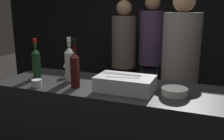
# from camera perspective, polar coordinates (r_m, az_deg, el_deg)

# --- Properties ---
(wall_back_chalkboard) EXTENTS (6.40, 0.06, 2.80)m
(wall_back_chalkboard) POSITION_cam_1_polar(r_m,az_deg,el_deg) (4.24, 12.44, 11.08)
(wall_back_chalkboard) COLOR black
(wall_back_chalkboard) RESTS_ON ground_plane
(ice_bin_with_bottles) EXTENTS (0.42, 0.26, 0.12)m
(ice_bin_with_bottles) POSITION_cam_1_polar(r_m,az_deg,el_deg) (1.83, 2.90, -2.90)
(ice_bin_with_bottles) COLOR silver
(ice_bin_with_bottles) RESTS_ON bar_counter
(bowl_white) EXTENTS (0.18, 0.18, 0.05)m
(bowl_white) POSITION_cam_1_polar(r_m,az_deg,el_deg) (1.80, 14.09, -4.76)
(bowl_white) COLOR silver
(bowl_white) RESTS_ON bar_counter
(wine_glass) EXTENTS (0.09, 0.09, 0.16)m
(wine_glass) POSITION_cam_1_polar(r_m,az_deg,el_deg) (2.25, -10.06, 1.60)
(wine_glass) COLOR silver
(wine_glass) RESTS_ON bar_counter
(candle_votive) EXTENTS (0.08, 0.08, 0.06)m
(candle_votive) POSITION_cam_1_polar(r_m,az_deg,el_deg) (2.01, -16.84, -2.89)
(candle_votive) COLOR silver
(candle_votive) RESTS_ON bar_counter
(red_wine_bottle_burgundy) EXTENTS (0.07, 0.07, 0.34)m
(red_wine_bottle_burgundy) POSITION_cam_1_polar(r_m,az_deg,el_deg) (2.26, -16.92, 1.80)
(red_wine_bottle_burgundy) COLOR #143319
(red_wine_bottle_burgundy) RESTS_ON bar_counter
(white_wine_bottle) EXTENTS (0.08, 0.08, 0.36)m
(white_wine_bottle) POSITION_cam_1_polar(r_m,az_deg,el_deg) (2.08, -9.66, 1.57)
(white_wine_bottle) COLOR #B2B7AD
(white_wine_bottle) RESTS_ON bar_counter
(red_wine_bottle_black_foil) EXTENTS (0.07, 0.07, 0.37)m
(red_wine_bottle_black_foil) POSITION_cam_1_polar(r_m,az_deg,el_deg) (1.91, -8.46, 0.52)
(red_wine_bottle_black_foil) COLOR #380F0F
(red_wine_bottle_black_foil) RESTS_ON bar_counter
(person_in_hoodie) EXTENTS (0.36, 0.36, 1.76)m
(person_in_hoodie) POSITION_cam_1_polar(r_m,az_deg,el_deg) (3.58, 8.88, 4.13)
(person_in_hoodie) COLOR black
(person_in_hoodie) RESTS_ON ground_plane
(person_blond_tee) EXTENTS (0.33, 0.33, 1.69)m
(person_blond_tee) POSITION_cam_1_polar(r_m,az_deg,el_deg) (3.53, 2.66, 3.55)
(person_blond_tee) COLOR black
(person_blond_tee) RESTS_ON ground_plane
(person_grey_polo) EXTENTS (0.36, 0.36, 1.75)m
(person_grey_polo) POSITION_cam_1_polar(r_m,az_deg,el_deg) (2.57, 15.21, -0.13)
(person_grey_polo) COLOR black
(person_grey_polo) RESTS_ON ground_plane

